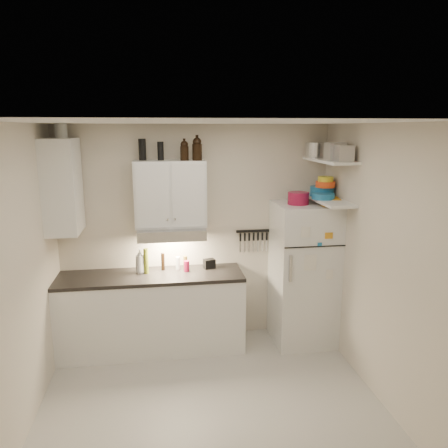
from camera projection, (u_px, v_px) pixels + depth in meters
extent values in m
cube|color=#B9B5AB|center=(212.00, 408.00, 4.09)|extent=(3.20, 3.00, 0.02)
cube|color=white|center=(210.00, 121.00, 3.52)|extent=(3.20, 3.00, 0.02)
cube|color=beige|center=(196.00, 234.00, 5.26)|extent=(3.20, 0.02, 2.60)
cube|color=beige|center=(16.00, 285.00, 3.57)|extent=(0.02, 3.00, 2.60)
cube|color=beige|center=(383.00, 266.00, 4.04)|extent=(0.02, 3.00, 2.60)
cube|color=white|center=(152.00, 314.00, 5.07)|extent=(2.10, 0.60, 0.88)
cube|color=black|center=(151.00, 276.00, 4.97)|extent=(2.10, 0.62, 0.04)
cube|color=white|center=(170.00, 194.00, 4.94)|extent=(0.80, 0.33, 0.75)
cube|color=white|center=(62.00, 186.00, 4.61)|extent=(0.33, 0.55, 1.00)
cube|color=silver|center=(171.00, 232.00, 4.97)|extent=(0.76, 0.46, 0.12)
cube|color=white|center=(303.00, 274.00, 5.21)|extent=(0.70, 0.68, 1.70)
cube|color=white|center=(330.00, 161.00, 4.81)|extent=(0.30, 0.95, 0.03)
cube|color=white|center=(328.00, 200.00, 4.91)|extent=(0.30, 0.95, 0.03)
cube|color=black|center=(253.00, 231.00, 5.34)|extent=(0.42, 0.02, 0.03)
cylinder|color=maroon|center=(298.00, 198.00, 4.97)|extent=(0.31, 0.31, 0.14)
cube|color=orange|center=(330.00, 202.00, 4.92)|extent=(0.24, 0.28, 0.08)
cylinder|color=silver|center=(304.00, 199.00, 5.01)|extent=(0.08, 0.08, 0.11)
cylinder|color=silver|center=(316.00, 150.00, 5.08)|extent=(0.28, 0.28, 0.17)
cube|color=#AAAAAD|center=(335.00, 151.00, 4.64)|extent=(0.20, 0.18, 0.19)
cube|color=#AAAAAD|center=(344.00, 153.00, 4.49)|extent=(0.17, 0.17, 0.16)
cylinder|color=#1C6B9E|center=(322.00, 191.00, 5.09)|extent=(0.28, 0.28, 0.11)
cylinder|color=#F84917|center=(325.00, 184.00, 5.01)|extent=(0.22, 0.22, 0.07)
cylinder|color=yellow|center=(326.00, 179.00, 4.99)|extent=(0.17, 0.17, 0.06)
cylinder|color=#1C6B9E|center=(323.00, 196.00, 4.88)|extent=(0.26, 0.26, 0.06)
cylinder|color=black|center=(161.00, 151.00, 4.85)|extent=(0.08, 0.08, 0.20)
cylinder|color=black|center=(142.00, 150.00, 4.85)|extent=(0.09, 0.09, 0.24)
cylinder|color=silver|center=(61.00, 130.00, 4.52)|extent=(0.13, 0.13, 0.17)
imported|color=white|center=(140.00, 259.00, 4.99)|extent=(0.13, 0.13, 0.33)
cylinder|color=brown|center=(185.00, 262.00, 5.16)|extent=(0.06, 0.06, 0.15)
cylinder|color=olive|center=(146.00, 261.00, 4.98)|extent=(0.07, 0.07, 0.29)
cylinder|color=black|center=(163.00, 262.00, 5.11)|extent=(0.05, 0.05, 0.21)
cylinder|color=silver|center=(178.00, 263.00, 5.13)|extent=(0.07, 0.07, 0.16)
cylinder|color=maroon|center=(187.00, 266.00, 5.06)|extent=(0.07, 0.07, 0.13)
cube|color=black|center=(209.00, 264.00, 5.18)|extent=(0.15, 0.12, 0.11)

